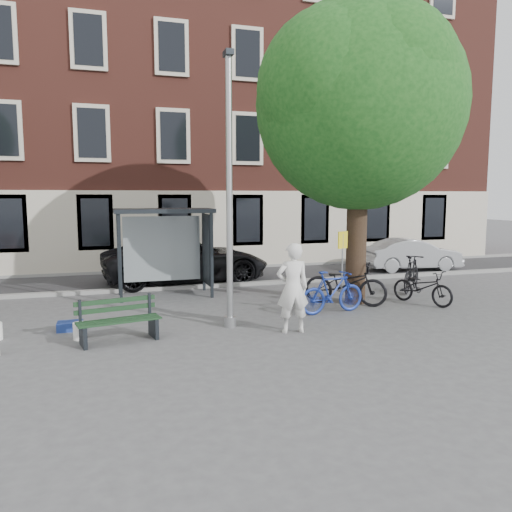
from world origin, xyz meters
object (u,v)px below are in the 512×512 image
object	(u,v)px
car_silver	(412,254)
bike_c	(422,287)
lamppost	(229,205)
notice_sign	(343,251)
car_dark	(186,260)
bike_b	(332,292)
bike_a	(345,284)
bench	(119,322)
bike_d	(412,273)
bus_shelter	(177,232)
painter	(293,288)

from	to	relation	value
car_silver	bike_c	bearing A→B (deg)	153.80
lamppost	notice_sign	bearing A→B (deg)	19.55
lamppost	car_dark	world-z (taller)	lamppost
bike_b	bike_c	distance (m)	2.89
lamppost	bike_b	size ratio (longest dim) A/B	3.32
bike_a	lamppost	bearing A→B (deg)	146.46
bike_b	bike_c	world-z (taller)	bike_b
bench	lamppost	bearing A→B (deg)	-1.75
bike_a	bike_d	size ratio (longest dim) A/B	1.18
bike_a	bus_shelter	bearing A→B (deg)	92.84
lamppost	painter	xyz separation A→B (m)	(1.20, -0.86, -1.79)
bench	notice_sign	bearing A→B (deg)	3.81
bike_d	bike_b	bearing A→B (deg)	74.37
painter	bike_b	size ratio (longest dim) A/B	1.08
bench	notice_sign	distance (m)	6.25
painter	bike_a	world-z (taller)	painter
bench	bike_d	distance (m)	9.45
lamppost	bike_a	size ratio (longest dim) A/B	2.71
painter	notice_sign	distance (m)	3.10
lamppost	bike_d	xyz separation A→B (m)	(6.50, 2.49, -2.21)
bench	bike_b	size ratio (longest dim) A/B	0.95
bike_b	notice_sign	size ratio (longest dim) A/B	0.90
bus_shelter	bench	distance (m)	5.15
bike_a	bike_d	xyz separation A→B (m)	(2.89, 1.15, -0.02)
bike_b	bus_shelter	bearing A→B (deg)	36.40
lamppost	bus_shelter	xyz separation A→B (m)	(-0.61, 4.11, -0.87)
painter	bike_a	distance (m)	3.28
bike_a	car_dark	size ratio (longest dim) A/B	0.40
bike_b	bike_c	bearing A→B (deg)	-92.20
bike_a	notice_sign	xyz separation A→B (m)	(-0.17, -0.12, 0.92)
bench	bike_a	size ratio (longest dim) A/B	0.78
bike_d	notice_sign	distance (m)	3.44
painter	car_dark	distance (m)	7.19
bike_c	bike_d	size ratio (longest dim) A/B	0.96
bike_d	car_silver	distance (m)	4.72
lamppost	painter	size ratio (longest dim) A/B	3.08
car_dark	bike_c	bearing A→B (deg)	-138.29
bike_a	car_silver	distance (m)	7.51
bench	bike_b	distance (m)	5.40
bench	car_silver	world-z (taller)	car_silver
bench	bike_a	xyz separation A→B (m)	(6.09, 1.78, 0.20)
car_silver	bike_b	bearing A→B (deg)	138.28
painter	bike_a	size ratio (longest dim) A/B	0.88
lamppost	bench	xyz separation A→B (m)	(-2.48, -0.44, -2.39)
painter	bike_b	world-z (taller)	painter
painter	car_silver	distance (m)	10.77
bike_a	bike_c	world-z (taller)	bike_a
car_silver	notice_sign	world-z (taller)	notice_sign
painter	bike_c	size ratio (longest dim) A/B	1.09
lamppost	bike_a	world-z (taller)	lamppost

